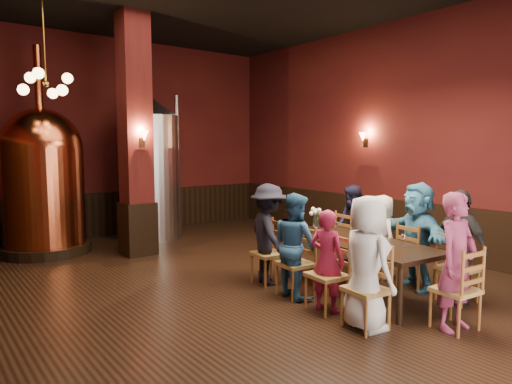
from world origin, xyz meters
TOP-DOWN VIEW (x-y plane):
  - room at (0.00, 0.00)m, footprint 10.00×10.02m
  - wainscot_right at (3.96, 0.00)m, footprint 0.08×9.90m
  - wainscot_back at (0.00, 4.96)m, footprint 7.90×0.08m
  - column at (-0.30, 2.80)m, footprint 0.58×0.58m
  - pendant_cluster at (-1.80, 2.90)m, footprint 0.90×0.90m
  - sconce_wall at (3.90, 0.80)m, footprint 0.20×0.20m
  - sconce_column at (-0.30, 2.50)m, footprint 0.20×0.20m
  - dining_table at (1.26, -1.24)m, footprint 1.22×2.48m
  - chair_0 at (0.32, -2.16)m, footprint 0.50×0.50m
  - person_0 at (0.32, -2.16)m, footprint 0.62×0.83m
  - chair_1 at (0.38, -1.49)m, footprint 0.50×0.50m
  - person_1 at (0.38, -1.49)m, footprint 0.41×0.53m
  - chair_2 at (0.45, -0.83)m, footprint 0.50×0.50m
  - person_2 at (0.45, -0.83)m, footprint 0.43×0.74m
  - chair_3 at (0.51, -0.17)m, footprint 0.50×0.50m
  - person_3 at (0.51, -0.17)m, footprint 0.83×1.10m
  - chair_4 at (2.01, -2.32)m, footprint 0.50×0.50m
  - person_4 at (2.01, -2.32)m, footprint 0.59×0.95m
  - chair_5 at (2.07, -1.65)m, footprint 0.50×0.50m
  - person_5 at (2.07, -1.65)m, footprint 0.95×1.51m
  - chair_6 at (2.14, -0.99)m, footprint 0.50×0.50m
  - person_6 at (2.14, -0.99)m, footprint 0.63×0.75m
  - chair_7 at (2.20, -0.33)m, footprint 0.50×0.50m
  - person_7 at (2.20, -0.33)m, footprint 0.61×0.77m
  - chair_8 at (1.11, -2.79)m, footprint 0.50×0.50m
  - person_8 at (1.11, -2.79)m, footprint 0.58×0.38m
  - copper_kettle at (-1.68, 3.97)m, footprint 1.95×1.95m
  - steel_vessel at (0.57, 4.05)m, footprint 1.68×1.68m
  - rose_vase at (1.42, -0.25)m, footprint 0.21×0.21m
  - wine_glass_0 at (1.48, -1.38)m, footprint 0.07×0.07m
  - wine_glass_1 at (1.46, -1.53)m, footprint 0.07×0.07m
  - wine_glass_2 at (0.88, -1.81)m, footprint 0.07×0.07m
  - wine_glass_3 at (1.40, -0.70)m, footprint 0.07×0.07m
  - wine_glass_4 at (1.27, -0.62)m, footprint 0.07×0.07m
  - wine_glass_5 at (1.39, -1.90)m, footprint 0.07×0.07m
  - wine_glass_6 at (1.34, -1.39)m, footprint 0.07×0.07m

SIDE VIEW (x-z plane):
  - chair_0 at x=0.32m, z-range 0.00..0.92m
  - chair_1 at x=0.38m, z-range 0.00..0.92m
  - chair_2 at x=0.45m, z-range 0.00..0.92m
  - chair_3 at x=0.51m, z-range 0.00..0.92m
  - chair_4 at x=2.01m, z-range 0.00..0.92m
  - chair_5 at x=2.07m, z-range 0.00..0.92m
  - chair_6 at x=2.14m, z-range 0.00..0.92m
  - chair_7 at x=2.20m, z-range 0.00..0.92m
  - chair_8 at x=1.11m, z-range 0.00..0.92m
  - wainscot_right at x=3.96m, z-range 0.00..1.00m
  - wainscot_back at x=0.00m, z-range 0.00..1.00m
  - person_1 at x=0.38m, z-range 0.00..1.29m
  - person_6 at x=2.14m, z-range 0.00..1.31m
  - dining_table at x=1.26m, z-range 0.31..1.06m
  - person_7 at x=2.20m, z-range 0.00..1.41m
  - person_2 at x=0.45m, z-range 0.00..1.44m
  - person_4 at x=2.01m, z-range 0.00..1.51m
  - person_3 at x=0.51m, z-range 0.00..1.51m
  - person_0 at x=0.32m, z-range 0.00..1.53m
  - person_5 at x=2.07m, z-range 0.00..1.56m
  - person_8 at x=1.11m, z-range 0.00..1.56m
  - wine_glass_0 at x=1.48m, z-range 0.75..0.92m
  - wine_glass_1 at x=1.46m, z-range 0.75..0.92m
  - wine_glass_2 at x=0.88m, z-range 0.75..0.92m
  - wine_glass_3 at x=1.40m, z-range 0.75..0.92m
  - wine_glass_4 at x=1.27m, z-range 0.75..0.92m
  - wine_glass_5 at x=1.39m, z-range 0.75..0.92m
  - wine_glass_6 at x=1.34m, z-range 0.75..0.92m
  - rose_vase at x=1.42m, z-range 0.80..1.15m
  - copper_kettle at x=-1.68m, z-range -0.53..3.39m
  - steel_vessel at x=0.57m, z-range 0.00..3.15m
  - sconce_wall at x=3.90m, z-range 2.02..2.38m
  - sconce_column at x=-0.30m, z-range 2.02..2.38m
  - room at x=0.00m, z-range 0.00..4.50m
  - column at x=-0.30m, z-range 0.00..4.50m
  - pendant_cluster at x=-1.80m, z-range 2.25..3.95m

